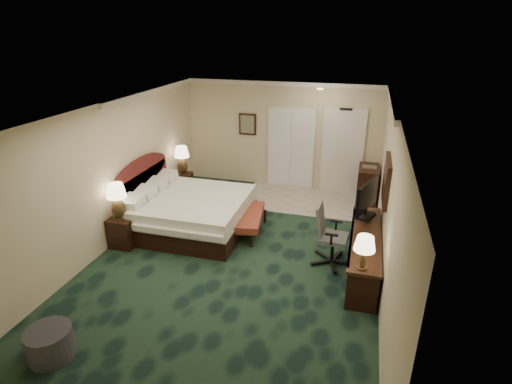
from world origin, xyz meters
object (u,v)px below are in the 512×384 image
(bed_bench, at_px, (251,223))
(desk_chair, at_px, (333,235))
(nightstand_far, at_px, (182,184))
(lamp_near, at_px, (118,201))
(minibar, at_px, (367,185))
(desk, at_px, (364,253))
(tv, at_px, (367,200))
(nightstand_near, at_px, (125,231))
(bed, at_px, (191,213))
(ottoman, at_px, (50,343))
(lamp_far, at_px, (182,160))

(bed_bench, relative_size, desk_chair, 1.15)
(desk_chair, bearing_deg, nightstand_far, 154.80)
(lamp_near, relative_size, minibar, 0.80)
(desk, bearing_deg, tv, 93.11)
(lamp_near, bearing_deg, nightstand_near, 66.76)
(nightstand_far, distance_m, lamp_near, 2.72)
(bed, xyz_separation_m, ottoman, (-0.30, -3.74, -0.15))
(nightstand_near, distance_m, ottoman, 2.87)
(ottoman, distance_m, minibar, 7.19)
(bed_bench, bearing_deg, tv, -10.09)
(lamp_far, relative_size, bed_bench, 0.55)
(nightstand_near, height_order, lamp_near, lamp_near)
(desk_chair, relative_size, minibar, 1.26)
(lamp_far, distance_m, minibar, 4.52)
(nightstand_near, height_order, bed_bench, nightstand_near)
(lamp_far, xyz_separation_m, ottoman, (0.65, -5.41, -0.69))
(lamp_far, bearing_deg, desk_chair, -29.65)
(desk, bearing_deg, bed_bench, 160.90)
(nightstand_near, height_order, ottoman, nightstand_near)
(desk_chair, height_order, minibar, desk_chair)
(desk, distance_m, desk_chair, 0.59)
(tv, bearing_deg, bed, -158.88)
(desk_chair, bearing_deg, bed, 173.20)
(bed_bench, distance_m, desk_chair, 1.88)
(ottoman, xyz_separation_m, desk, (3.80, 3.09, 0.13))
(bed, distance_m, desk_chair, 3.01)
(tv, xyz_separation_m, desk_chair, (-0.50, -0.63, -0.47))
(lamp_far, distance_m, bed_bench, 2.77)
(bed, bearing_deg, nightstand_near, -135.70)
(ottoman, bearing_deg, nightstand_near, 103.53)
(bed_bench, bearing_deg, desk_chair, -30.56)
(nightstand_far, bearing_deg, ottoman, -82.71)
(nightstand_far, xyz_separation_m, bed_bench, (2.23, -1.50, -0.06))
(bed, bearing_deg, lamp_far, 119.71)
(bed, bearing_deg, tv, 1.37)
(nightstand_far, bearing_deg, minibar, 9.30)
(nightstand_near, height_order, nightstand_far, nightstand_near)
(bed_bench, bearing_deg, bed, 177.63)
(tv, bearing_deg, ottoman, -114.80)
(bed_bench, bearing_deg, nightstand_near, -162.55)
(tv, bearing_deg, nightstand_near, -147.14)
(bed, xyz_separation_m, tv, (3.46, 0.08, 0.67))
(tv, distance_m, minibar, 2.36)
(bed_bench, height_order, desk_chair, desk_chair)
(nightstand_far, bearing_deg, bed_bench, -33.82)
(nightstand_far, xyz_separation_m, lamp_near, (-0.01, -2.64, 0.66))
(nightstand_near, relative_size, ottoman, 1.01)
(nightstand_near, relative_size, desk, 0.25)
(minibar, bearing_deg, bed, -145.87)
(bed_bench, bearing_deg, desk, -27.78)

